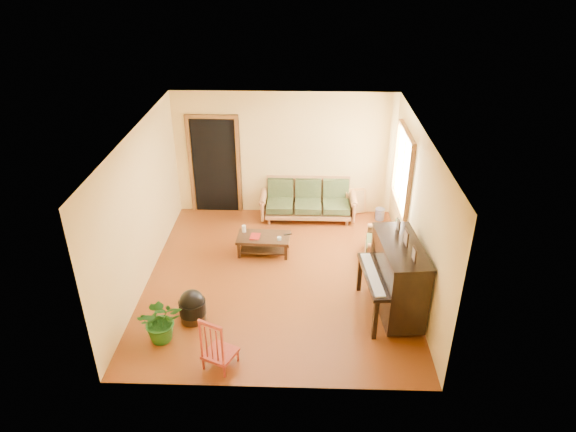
{
  "coord_description": "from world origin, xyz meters",
  "views": [
    {
      "loc": [
        0.4,
        -7.35,
        5.17
      ],
      "look_at": [
        0.15,
        0.2,
        1.1
      ],
      "focal_mm": 32.0,
      "sensor_mm": 36.0,
      "label": 1
    }
  ],
  "objects_px": {
    "coffee_table": "(264,244)",
    "armchair": "(383,240)",
    "footstool": "(193,309)",
    "red_chair": "(219,341)",
    "potted_plant": "(161,320)",
    "ceramic_crock": "(380,214)",
    "piano": "(398,279)",
    "sofa": "(308,200)"
  },
  "relations": [
    {
      "from": "coffee_table",
      "to": "ceramic_crock",
      "type": "height_order",
      "value": "coffee_table"
    },
    {
      "from": "red_chair",
      "to": "piano",
      "type": "bearing_deg",
      "value": 50.81
    },
    {
      "from": "armchair",
      "to": "piano",
      "type": "height_order",
      "value": "piano"
    },
    {
      "from": "coffee_table",
      "to": "piano",
      "type": "distance_m",
      "value": 2.78
    },
    {
      "from": "footstool",
      "to": "red_chair",
      "type": "height_order",
      "value": "red_chair"
    },
    {
      "from": "footstool",
      "to": "potted_plant",
      "type": "height_order",
      "value": "potted_plant"
    },
    {
      "from": "coffee_table",
      "to": "potted_plant",
      "type": "height_order",
      "value": "potted_plant"
    },
    {
      "from": "armchair",
      "to": "red_chair",
      "type": "relative_size",
      "value": 0.9
    },
    {
      "from": "red_chair",
      "to": "potted_plant",
      "type": "distance_m",
      "value": 1.05
    },
    {
      "from": "armchair",
      "to": "footstool",
      "type": "bearing_deg",
      "value": -143.21
    },
    {
      "from": "sofa",
      "to": "footstool",
      "type": "distance_m",
      "value": 3.79
    },
    {
      "from": "sofa",
      "to": "footstool",
      "type": "height_order",
      "value": "sofa"
    },
    {
      "from": "armchair",
      "to": "footstool",
      "type": "height_order",
      "value": "armchair"
    },
    {
      "from": "sofa",
      "to": "ceramic_crock",
      "type": "distance_m",
      "value": 1.53
    },
    {
      "from": "sofa",
      "to": "ceramic_crock",
      "type": "xyz_separation_m",
      "value": [
        1.5,
        -0.01,
        -0.29
      ]
    },
    {
      "from": "piano",
      "to": "red_chair",
      "type": "bearing_deg",
      "value": -159.62
    },
    {
      "from": "piano",
      "to": "ceramic_crock",
      "type": "bearing_deg",
      "value": 81.67
    },
    {
      "from": "potted_plant",
      "to": "ceramic_crock",
      "type": "bearing_deg",
      "value": 46.28
    },
    {
      "from": "coffee_table",
      "to": "red_chair",
      "type": "bearing_deg",
      "value": -97.36
    },
    {
      "from": "ceramic_crock",
      "to": "potted_plant",
      "type": "distance_m",
      "value": 5.25
    },
    {
      "from": "sofa",
      "to": "potted_plant",
      "type": "height_order",
      "value": "sofa"
    },
    {
      "from": "footstool",
      "to": "red_chair",
      "type": "xyz_separation_m",
      "value": [
        0.57,
        -0.95,
        0.23
      ]
    },
    {
      "from": "footstool",
      "to": "sofa",
      "type": "bearing_deg",
      "value": 62.16
    },
    {
      "from": "coffee_table",
      "to": "armchair",
      "type": "height_order",
      "value": "armchair"
    },
    {
      "from": "piano",
      "to": "ceramic_crock",
      "type": "distance_m",
      "value": 3.08
    },
    {
      "from": "armchair",
      "to": "potted_plant",
      "type": "bearing_deg",
      "value": -140.3
    },
    {
      "from": "coffee_table",
      "to": "ceramic_crock",
      "type": "xyz_separation_m",
      "value": [
        2.33,
        1.38,
        -0.05
      ]
    },
    {
      "from": "armchair",
      "to": "piano",
      "type": "xyz_separation_m",
      "value": [
        0.0,
        -1.53,
        0.23
      ]
    },
    {
      "from": "piano",
      "to": "footstool",
      "type": "height_order",
      "value": "piano"
    },
    {
      "from": "ceramic_crock",
      "to": "potted_plant",
      "type": "relative_size",
      "value": 0.35
    },
    {
      "from": "ceramic_crock",
      "to": "piano",
      "type": "bearing_deg",
      "value": -92.71
    },
    {
      "from": "red_chair",
      "to": "ceramic_crock",
      "type": "height_order",
      "value": "red_chair"
    },
    {
      "from": "ceramic_crock",
      "to": "sofa",
      "type": "bearing_deg",
      "value": 179.71
    },
    {
      "from": "armchair",
      "to": "coffee_table",
      "type": "bearing_deg",
      "value": -176.89
    },
    {
      "from": "coffee_table",
      "to": "potted_plant",
      "type": "relative_size",
      "value": 1.39
    },
    {
      "from": "potted_plant",
      "to": "armchair",
      "type": "bearing_deg",
      "value": 33.31
    },
    {
      "from": "coffee_table",
      "to": "potted_plant",
      "type": "distance_m",
      "value": 2.74
    },
    {
      "from": "armchair",
      "to": "footstool",
      "type": "relative_size",
      "value": 1.85
    },
    {
      "from": "armchair",
      "to": "ceramic_crock",
      "type": "height_order",
      "value": "armchair"
    },
    {
      "from": "coffee_table",
      "to": "footstool",
      "type": "bearing_deg",
      "value": -115.67
    },
    {
      "from": "armchair",
      "to": "red_chair",
      "type": "height_order",
      "value": "red_chair"
    },
    {
      "from": "piano",
      "to": "potted_plant",
      "type": "relative_size",
      "value": 1.99
    }
  ]
}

